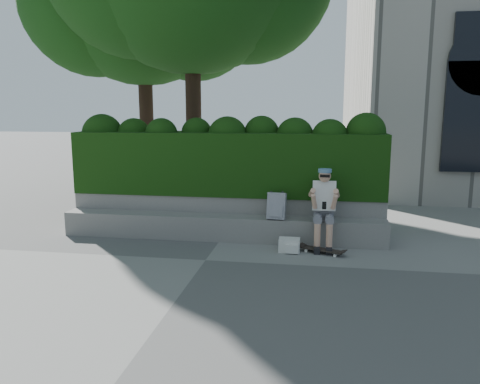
% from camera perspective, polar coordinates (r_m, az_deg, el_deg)
% --- Properties ---
extents(ground, '(80.00, 80.00, 0.00)m').
position_cam_1_polar(ground, '(7.60, -4.23, -8.29)').
color(ground, slate).
rests_on(ground, ground).
extents(bench_ledge, '(6.00, 0.45, 0.45)m').
position_cam_1_polar(bench_ledge, '(8.71, -2.34, -4.34)').
color(bench_ledge, gray).
rests_on(bench_ledge, ground).
extents(planter_wall, '(6.00, 0.50, 0.75)m').
position_cam_1_polar(planter_wall, '(9.13, -1.75, -2.70)').
color(planter_wall, gray).
rests_on(planter_wall, ground).
extents(hedge, '(6.00, 1.00, 1.20)m').
position_cam_1_polar(hedge, '(9.18, -1.52, 3.55)').
color(hedge, black).
rests_on(hedge, planter_wall).
extents(person, '(0.40, 0.76, 1.38)m').
position_cam_1_polar(person, '(8.25, 10.19, -1.55)').
color(person, slate).
rests_on(person, ground).
extents(skateboard, '(0.74, 0.44, 0.08)m').
position_cam_1_polar(skateboard, '(8.02, 9.97, -6.96)').
color(skateboard, black).
rests_on(skateboard, ground).
extents(backpack_plaid, '(0.34, 0.20, 0.48)m').
position_cam_1_polar(backpack_plaid, '(8.37, 4.49, -1.72)').
color(backpack_plaid, '#9E9DA2').
rests_on(backpack_plaid, bench_ledge).
extents(backpack_ground, '(0.35, 0.25, 0.23)m').
position_cam_1_polar(backpack_ground, '(8.03, 6.03, -6.45)').
color(backpack_ground, silver).
rests_on(backpack_ground, ground).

